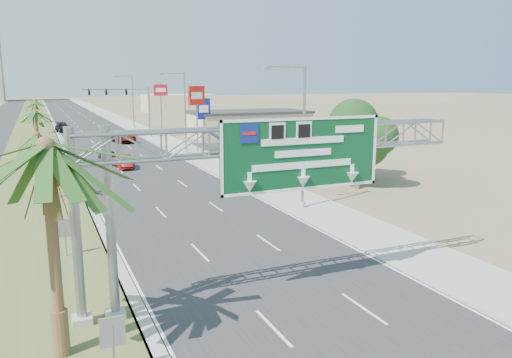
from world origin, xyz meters
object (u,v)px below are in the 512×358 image
object	(u,v)px
sign_gantry	(264,153)
store_building	(249,125)
pole_sign_blue	(203,110)
pole_sign_red_far	(161,94)
car_far	(62,127)
palm_near	(45,148)
car_mid_lane	(124,162)
car_right_lane	(124,137)
pole_sign_red_near	(197,99)
car_left_lane	(108,157)
signal_mast	(136,107)

from	to	relation	value
sign_gantry	store_building	size ratio (longest dim) A/B	0.93
sign_gantry	pole_sign_blue	xyz separation A→B (m)	(13.83, 51.20, -1.26)
pole_sign_blue	pole_sign_red_far	xyz separation A→B (m)	(-3.40, 11.91, 2.01)
car_far	palm_near	bearing A→B (deg)	-94.82
car_mid_lane	pole_sign_red_far	xyz separation A→B (m)	(10.80, 28.85, 6.13)
palm_near	pole_sign_red_far	size ratio (longest dim) A/B	0.97
store_building	car_right_lane	world-z (taller)	store_building
sign_gantry	palm_near	world-z (taller)	palm_near
pole_sign_red_near	pole_sign_blue	distance (m)	8.84
car_mid_lane	pole_sign_red_far	distance (m)	31.41
car_right_lane	car_left_lane	bearing A→B (deg)	-110.16
signal_mast	car_right_lane	distance (m)	7.21
car_left_lane	car_far	world-z (taller)	car_far
store_building	car_mid_lane	size ratio (longest dim) A/B	4.32
car_right_lane	pole_sign_red_far	xyz separation A→B (m)	(7.18, 6.21, 6.04)
store_building	car_left_lane	bearing A→B (deg)	-143.34
store_building	pole_sign_red_near	size ratio (longest dim) A/B	2.11
sign_gantry	car_left_lane	xyz separation A→B (m)	(-1.42, 37.85, -5.31)
palm_near	pole_sign_red_far	distance (m)	67.64
store_building	car_far	bearing A→B (deg)	141.73
sign_gantry	pole_sign_red_near	distance (m)	44.50
car_mid_lane	pole_sign_red_near	bearing A→B (deg)	37.81
car_left_lane	pole_sign_blue	world-z (taller)	pole_sign_blue
car_left_lane	pole_sign_red_near	world-z (taller)	pole_sign_red_near
sign_gantry	pole_sign_blue	size ratio (longest dim) A/B	2.50
store_building	car_far	size ratio (longest dim) A/B	3.25
pole_sign_blue	car_mid_lane	bearing A→B (deg)	-129.96
store_building	car_mid_lane	bearing A→B (deg)	-137.05
sign_gantry	pole_sign_blue	distance (m)	53.05
car_left_lane	car_right_lane	bearing A→B (deg)	74.26
car_left_lane	car_right_lane	distance (m)	19.61
pole_sign_blue	pole_sign_red_far	world-z (taller)	pole_sign_red_far
pole_sign_blue	pole_sign_red_far	bearing A→B (deg)	105.92
pole_sign_blue	sign_gantry	bearing A→B (deg)	-105.12
signal_mast	car_mid_lane	bearing A→B (deg)	-103.36
car_right_lane	pole_sign_red_far	distance (m)	11.25
signal_mast	pole_sign_red_near	distance (m)	19.33
signal_mast	car_left_lane	xyz separation A→B (m)	(-7.66, -24.19, -4.10)
sign_gantry	car_far	xyz separation A→B (m)	(-4.27, 77.63, -5.25)
car_left_lane	car_right_lane	world-z (taller)	car_right_lane
car_far	pole_sign_blue	size ratio (longest dim) A/B	0.82
store_building	car_right_lane	size ratio (longest dim) A/B	3.22
palm_near	car_far	world-z (taller)	palm_near
car_far	pole_sign_red_far	world-z (taller)	pole_sign_red_far
sign_gantry	car_mid_lane	size ratio (longest dim) A/B	4.02
car_far	store_building	bearing A→B (deg)	-40.30
car_left_lane	pole_sign_red_far	bearing A→B (deg)	62.92
car_mid_lane	pole_sign_red_far	size ratio (longest dim) A/B	0.48
palm_near	pole_sign_blue	size ratio (longest dim) A/B	1.24
car_far	pole_sign_blue	world-z (taller)	pole_sign_blue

